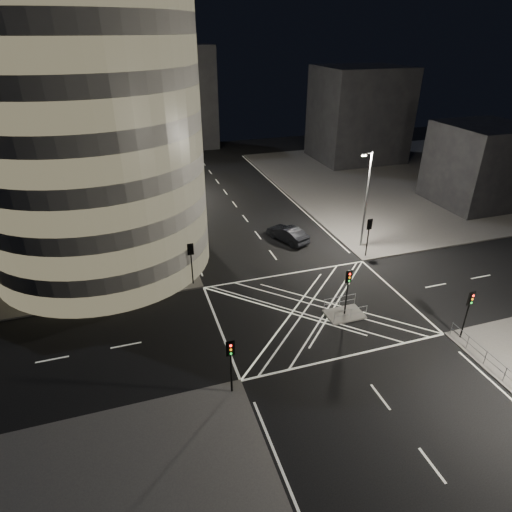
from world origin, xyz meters
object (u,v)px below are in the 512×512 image
object	(u,v)px
central_island	(344,314)
street_lamp_right_far	(366,197)
traffic_signal_fl	(191,256)
street_lamp_left_near	(173,208)
traffic_signal_nl	(231,357)
traffic_signal_island	(348,284)
sedan	(288,234)
traffic_signal_fr	(369,231)
street_lamp_left_far	(153,159)
traffic_signal_nr	(469,306)

from	to	relation	value
central_island	street_lamp_right_far	bearing A→B (deg)	54.70
traffic_signal_fl	street_lamp_left_near	size ratio (longest dim) A/B	0.40
traffic_signal_fl	traffic_signal_nl	distance (m)	13.60
traffic_signal_island	sedan	distance (m)	14.30
traffic_signal_fr	traffic_signal_island	bearing A→B (deg)	-129.33
street_lamp_left_near	traffic_signal_nl	bearing A→B (deg)	-88.06
traffic_signal_fr	street_lamp_right_far	xyz separation A→B (m)	(0.64, 2.20, 2.63)
traffic_signal_fr	street_lamp_left_far	size ratio (longest dim) A/B	0.40
traffic_signal_nl	traffic_signal_island	xyz separation A→B (m)	(10.80, 5.30, 0.00)
traffic_signal_fl	street_lamp_left_far	xyz separation A→B (m)	(-0.64, 23.20, 2.63)
street_lamp_left_far	sedan	bearing A→B (deg)	-55.24
central_island	traffic_signal_island	size ratio (longest dim) A/B	0.75
traffic_signal_nr	sedan	world-z (taller)	traffic_signal_nr
street_lamp_left_far	sedan	size ratio (longest dim) A/B	1.96
traffic_signal_fr	street_lamp_left_far	world-z (taller)	street_lamp_left_far
traffic_signal_island	traffic_signal_fr	bearing A→B (deg)	50.67
traffic_signal_fr	traffic_signal_nr	distance (m)	13.60
traffic_signal_fr	traffic_signal_island	distance (m)	10.73
traffic_signal_fr	street_lamp_right_far	size ratio (longest dim) A/B	0.40
traffic_signal_fl	traffic_signal_island	bearing A→B (deg)	-37.54
traffic_signal_nl	sedan	size ratio (longest dim) A/B	0.79
traffic_signal_nl	street_lamp_right_far	distance (m)	24.27
traffic_signal_fr	street_lamp_left_near	size ratio (longest dim) A/B	0.40
central_island	traffic_signal_fl	xyz separation A→B (m)	(-10.80, 8.30, 2.84)
central_island	traffic_signal_island	distance (m)	2.84
traffic_signal_nl	traffic_signal_island	distance (m)	12.03
central_island	street_lamp_left_near	distance (m)	18.52
street_lamp_left_near	sedan	world-z (taller)	street_lamp_left_near
traffic_signal_nr	street_lamp_left_near	distance (m)	26.32
street_lamp_left_far	street_lamp_right_far	world-z (taller)	same
street_lamp_right_far	sedan	distance (m)	9.05
traffic_signal_nr	street_lamp_right_far	world-z (taller)	street_lamp_right_far
traffic_signal_fr	traffic_signal_island	size ratio (longest dim) A/B	1.00
street_lamp_left_near	street_lamp_right_far	xyz separation A→B (m)	(18.87, -3.00, 0.00)
traffic_signal_nl	traffic_signal_island	world-z (taller)	same
traffic_signal_fl	traffic_signal_fr	xyz separation A→B (m)	(17.60, 0.00, 0.00)
central_island	street_lamp_right_far	size ratio (longest dim) A/B	0.30
traffic_signal_fr	traffic_signal_nr	world-z (taller)	same
central_island	street_lamp_left_far	size ratio (longest dim) A/B	0.30
traffic_signal_nl	sedan	world-z (taller)	traffic_signal_nl
street_lamp_left_far	traffic_signal_fr	bearing A→B (deg)	-51.83
central_island	sedan	distance (m)	14.17
street_lamp_right_far	sedan	xyz separation A→B (m)	(-6.82, 3.64, -4.70)
central_island	traffic_signal_fl	bearing A→B (deg)	142.46
street_lamp_left_far	street_lamp_right_far	bearing A→B (deg)	-48.06
traffic_signal_fr	sedan	xyz separation A→B (m)	(-6.18, 5.84, -2.07)
street_lamp_left_near	central_island	bearing A→B (deg)	-49.73
central_island	traffic_signal_fr	size ratio (longest dim) A/B	0.75
traffic_signal_fr	traffic_signal_island	xyz separation A→B (m)	(-6.80, -8.30, 0.00)
central_island	street_lamp_right_far	distance (m)	13.98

